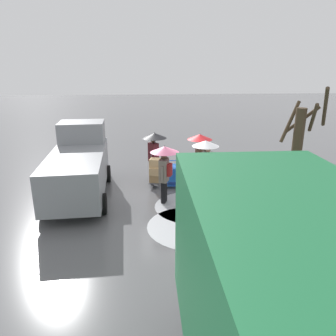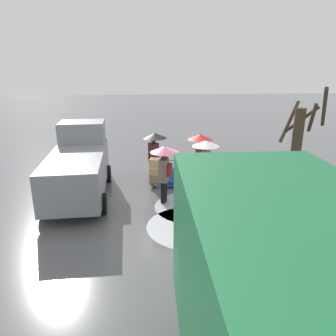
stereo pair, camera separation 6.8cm
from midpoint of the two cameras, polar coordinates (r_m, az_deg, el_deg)
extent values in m
plane|color=#5B5B5E|center=(13.31, 0.21, -3.59)|extent=(90.00, 90.00, 0.00)
cylinder|color=#999BA0|center=(11.66, 4.47, -6.82)|extent=(2.84, 2.84, 0.01)
cylinder|color=#ADAFB5|center=(10.43, 6.10, -10.02)|extent=(1.51, 1.51, 0.01)
cylinder|color=silver|center=(14.30, 8.77, -2.24)|extent=(1.34, 1.34, 0.01)
cylinder|color=#ADAFB5|center=(10.31, 4.24, -10.32)|extent=(2.90, 2.90, 0.01)
cube|color=gray|center=(12.57, -15.84, -0.46)|extent=(2.21, 5.29, 1.40)
cube|color=gray|center=(14.12, -15.20, 6.27)|extent=(1.91, 1.49, 0.84)
cube|color=black|center=(14.99, -14.62, 3.80)|extent=(1.66, 0.14, 0.63)
cube|color=#232326|center=(15.30, -14.30, 0.02)|extent=(1.97, 0.26, 0.24)
cylinder|color=black|center=(14.47, -18.60, -1.26)|extent=(0.28, 0.73, 0.72)
cylinder|color=black|center=(14.21, -10.84, -0.97)|extent=(0.28, 0.73, 0.72)
cylinder|color=black|center=(11.53, -21.46, -6.45)|extent=(0.28, 0.73, 0.72)
cylinder|color=black|center=(11.20, -11.65, -6.23)|extent=(0.28, 0.73, 0.72)
cube|color=#1951B2|center=(13.31, 0.52, -0.84)|extent=(0.58, 0.80, 0.56)
cube|color=#1951B2|center=(13.46, 0.51, -2.69)|extent=(0.52, 0.72, 0.04)
cylinder|color=#1951B2|center=(13.59, 0.50, 1.33)|extent=(0.58, 0.08, 0.04)
sphere|color=black|center=(13.21, 1.43, -3.52)|extent=(0.10, 0.10, 0.10)
sphere|color=black|center=(13.21, -0.38, -3.52)|extent=(0.10, 0.10, 0.10)
sphere|color=black|center=(13.78, 1.36, -2.60)|extent=(0.10, 0.10, 0.10)
sphere|color=black|center=(13.78, -0.37, -2.60)|extent=(0.10, 0.10, 0.10)
cylinder|color=navy|center=(13.18, 0.17, -0.57)|extent=(0.09, 0.29, 0.69)
cube|color=#515156|center=(13.42, -2.43, -2.44)|extent=(0.61, 0.70, 0.03)
cylinder|color=#515156|center=(13.48, -1.30, 0.14)|extent=(0.04, 0.04, 1.10)
cylinder|color=#515156|center=(13.56, -3.13, 0.23)|extent=(0.04, 0.04, 1.10)
cylinder|color=black|center=(13.69, -1.20, -2.52)|extent=(0.10, 0.21, 0.20)
cylinder|color=black|center=(13.78, -3.16, -2.40)|extent=(0.10, 0.21, 0.20)
cube|color=#A37F51|center=(13.36, -2.44, -1.72)|extent=(0.52, 0.51, 0.32)
cube|color=tan|center=(13.25, -2.46, -0.43)|extent=(0.53, 0.64, 0.31)
cube|color=tan|center=(13.16, -2.48, 0.93)|extent=(0.51, 0.51, 0.34)
cylinder|color=black|center=(14.29, -2.95, -0.34)|extent=(0.18, 0.18, 0.82)
cylinder|color=black|center=(14.14, -2.46, -0.53)|extent=(0.18, 0.18, 0.82)
cube|color=#5B1E23|center=(13.98, -2.76, 2.80)|extent=(0.48, 0.52, 0.84)
sphere|color=brown|center=(13.85, -2.79, 4.96)|extent=(0.22, 0.22, 0.22)
cylinder|color=#5B1E23|center=(14.19, -3.38, 2.81)|extent=(0.10, 0.10, 0.55)
cylinder|color=#5B1E23|center=(13.79, -2.25, 3.55)|extent=(0.31, 0.25, 0.50)
cylinder|color=#333338|center=(13.80, -2.53, 4.24)|extent=(0.02, 0.02, 0.86)
cone|color=black|center=(13.72, -2.55, 5.78)|extent=(1.04, 1.04, 0.22)
sphere|color=#333338|center=(13.69, -2.56, 6.32)|extent=(0.04, 0.04, 0.04)
cylinder|color=black|center=(14.04, 6.06, -0.75)|extent=(0.18, 0.18, 0.82)
cylinder|color=black|center=(13.94, 5.35, -0.86)|extent=(0.18, 0.18, 0.82)
cube|color=#473323|center=(13.75, 5.81, 2.48)|extent=(0.51, 0.41, 0.84)
sphere|color=tan|center=(13.62, 5.88, 4.67)|extent=(0.22, 0.22, 0.22)
cylinder|color=#473323|center=(13.89, 6.74, 2.39)|extent=(0.10, 0.10, 0.55)
cylinder|color=#473323|center=(13.59, 5.23, 3.27)|extent=(0.20, 0.32, 0.50)
cylinder|color=#333338|center=(13.61, 5.50, 3.97)|extent=(0.02, 0.02, 0.86)
cone|color=red|center=(13.52, 5.55, 5.54)|extent=(1.04, 1.04, 0.22)
sphere|color=#333338|center=(13.49, 5.56, 6.08)|extent=(0.04, 0.04, 0.04)
cube|color=maroon|center=(13.91, 5.41, 2.83)|extent=(0.34, 0.25, 0.44)
cylinder|color=black|center=(11.75, -1.00, -4.42)|extent=(0.18, 0.18, 0.82)
cylinder|color=black|center=(11.93, -0.75, -4.07)|extent=(0.18, 0.18, 0.82)
cube|color=slate|center=(11.55, -0.89, -0.42)|extent=(0.41, 0.51, 0.84)
sphere|color=brown|center=(11.40, -0.90, 2.16)|extent=(0.22, 0.22, 0.22)
cylinder|color=slate|center=(11.33, -1.24, -1.06)|extent=(0.10, 0.10, 0.55)
cylinder|color=slate|center=(11.66, -0.76, 0.88)|extent=(0.32, 0.19, 0.50)
cylinder|color=#333338|center=(11.53, -0.77, 1.52)|extent=(0.02, 0.02, 0.86)
cone|color=#E0668E|center=(11.43, -0.78, 3.35)|extent=(1.04, 1.04, 0.22)
sphere|color=#333338|center=(11.40, -0.78, 3.98)|extent=(0.04, 0.04, 0.04)
cube|color=maroon|center=(11.49, 0.07, -0.31)|extent=(0.25, 0.34, 0.44)
cylinder|color=black|center=(12.80, 7.19, -2.65)|extent=(0.18, 0.18, 0.82)
cylinder|color=black|center=(12.85, 6.33, -2.53)|extent=(0.18, 0.18, 0.82)
cube|color=#B2A899|center=(12.56, 6.89, 0.96)|extent=(0.52, 0.45, 0.84)
sphere|color=tan|center=(12.42, 6.99, 3.34)|extent=(0.22, 0.22, 0.22)
cylinder|color=#B2A899|center=(12.51, 8.02, 0.60)|extent=(0.10, 0.10, 0.55)
cylinder|color=#B2A899|center=(12.53, 6.12, 1.99)|extent=(0.23, 0.31, 0.50)
cylinder|color=#333338|center=(12.49, 6.52, 2.68)|extent=(0.02, 0.02, 0.86)
cone|color=white|center=(12.39, 6.58, 4.38)|extent=(1.04, 1.04, 0.22)
sphere|color=#333338|center=(12.37, 6.60, 4.96)|extent=(0.04, 0.04, 0.04)
cube|color=brown|center=(12.74, 7.16, 1.37)|extent=(0.34, 0.28, 0.44)
cylinder|color=#423323|center=(8.39, 20.92, -3.55)|extent=(0.24, 0.24, 3.94)
cylinder|color=#423323|center=(7.90, 25.94, 9.64)|extent=(0.59, 0.89, 0.95)
cylinder|color=#423323|center=(8.12, 20.66, 7.74)|extent=(0.56, 0.37, 0.95)
cylinder|color=#423323|center=(8.31, 22.53, 7.95)|extent=(0.66, 0.47, 0.71)
cylinder|color=#423323|center=(7.99, 24.18, 8.14)|extent=(0.27, 0.58, 0.71)
camera|label=1|loc=(0.03, -90.16, -0.05)|focal=34.27mm
camera|label=2|loc=(0.03, 89.84, 0.05)|focal=34.27mm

